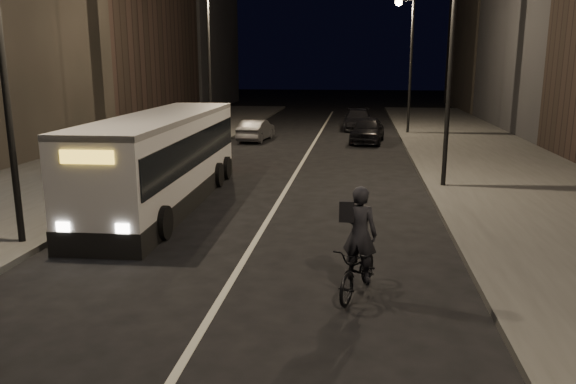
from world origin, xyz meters
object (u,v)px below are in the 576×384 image
(streetlight_left_near, at_px, (9,21))
(streetlight_right_mid, at_px, (444,35))
(streetlight_right_far, at_px, (407,48))
(cyclist_on_bicycle, at_px, (359,259))
(streetlight_left_far, at_px, (213,46))
(car_mid, at_px, (256,130))
(car_near, at_px, (367,130))
(city_bus, at_px, (164,156))
(car_far, at_px, (358,120))

(streetlight_left_near, bearing_deg, streetlight_right_mid, 36.88)
(streetlight_right_far, distance_m, cyclist_on_bicycle, 26.45)
(streetlight_left_far, height_order, car_mid, streetlight_left_far)
(streetlight_left_near, height_order, car_near, streetlight_left_near)
(streetlight_right_far, height_order, car_mid, streetlight_right_far)
(streetlight_left_near, bearing_deg, streetlight_right_far, 66.04)
(streetlight_right_mid, relative_size, city_bus, 0.76)
(streetlight_left_near, relative_size, cyclist_on_bicycle, 3.65)
(car_far, bearing_deg, cyclist_on_bicycle, -89.51)
(streetlight_left_near, bearing_deg, car_near, 67.35)
(city_bus, height_order, cyclist_on_bicycle, city_bus)
(streetlight_right_mid, relative_size, car_near, 1.89)
(streetlight_left_near, relative_size, car_near, 1.89)
(streetlight_left_near, bearing_deg, streetlight_left_far, 90.00)
(streetlight_right_mid, xyz_separation_m, car_near, (-2.32, 11.99, -4.63))
(streetlight_left_far, xyz_separation_m, car_far, (7.76, 8.51, -4.69))
(streetlight_right_mid, xyz_separation_m, car_far, (-2.91, 18.51, -4.69))
(streetlight_right_mid, height_order, car_mid, streetlight_right_mid)
(streetlight_left_far, height_order, car_far, streetlight_left_far)
(streetlight_left_far, height_order, car_near, streetlight_left_far)
(city_bus, xyz_separation_m, cyclist_on_bicycle, (6.22, -6.66, -0.82))
(streetlight_right_far, distance_m, car_near, 6.55)
(streetlight_left_near, xyz_separation_m, city_bus, (1.73, 4.76, -3.80))
(streetlight_right_mid, height_order, city_bus, streetlight_right_mid)
(city_bus, distance_m, cyclist_on_bicycle, 9.15)
(streetlight_left_far, distance_m, city_bus, 13.89)
(streetlight_right_mid, distance_m, streetlight_right_far, 16.00)
(streetlight_right_far, height_order, car_far, streetlight_right_far)
(streetlight_right_mid, distance_m, cyclist_on_bicycle, 11.26)
(streetlight_left_far, relative_size, cyclist_on_bicycle, 3.65)
(streetlight_left_near, relative_size, car_mid, 2.13)
(streetlight_right_mid, height_order, streetlight_left_far, same)
(city_bus, relative_size, car_far, 2.30)
(car_near, bearing_deg, car_mid, -173.75)
(city_bus, bearing_deg, streetlight_left_near, -111.65)
(car_mid, relative_size, car_far, 0.82)
(car_mid, xyz_separation_m, car_far, (5.86, 6.54, 0.05))
(streetlight_left_far, height_order, cyclist_on_bicycle, streetlight_left_far)
(streetlight_left_near, bearing_deg, cyclist_on_bicycle, -13.47)
(streetlight_left_far, xyz_separation_m, city_bus, (1.73, -13.24, -3.80))
(streetlight_left_near, distance_m, car_mid, 20.61)
(cyclist_on_bicycle, bearing_deg, car_far, 108.30)
(car_mid, bearing_deg, streetlight_right_mid, 131.43)
(streetlight_right_far, bearing_deg, car_far, 139.15)
(streetlight_left_far, relative_size, city_bus, 0.76)
(streetlight_right_mid, bearing_deg, streetlight_left_near, -143.12)
(city_bus, height_order, car_mid, city_bus)
(streetlight_right_far, bearing_deg, streetlight_left_near, -113.96)
(streetlight_left_near, relative_size, car_far, 1.74)
(streetlight_right_mid, bearing_deg, car_far, 98.93)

